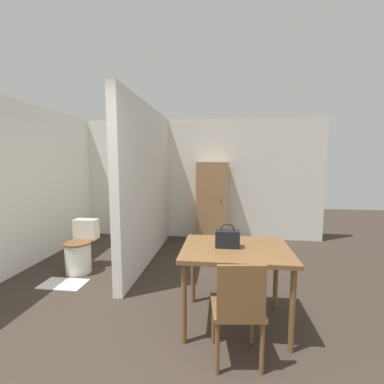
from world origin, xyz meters
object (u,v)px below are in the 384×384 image
dining_table (236,257)px  wooden_chair (238,307)px  wooden_cabinet (212,202)px  toilet (80,250)px  handbag (227,238)px

dining_table → wooden_chair: size_ratio=1.20×
wooden_cabinet → wooden_chair: bearing=-84.0°
wooden_chair → wooden_cabinet: bearing=89.1°
toilet → handbag: handbag is taller
toilet → handbag: 2.41m
handbag → wooden_chair: bearing=-81.4°
dining_table → wooden_chair: bearing=-90.3°
dining_table → toilet: bearing=155.8°
wooden_chair → handbag: 0.66m
dining_table → wooden_chair: 0.57m
dining_table → wooden_cabinet: size_ratio=0.64×
dining_table → handbag: bearing=179.5°
wooden_chair → handbag: (-0.08, 0.53, 0.39)m
dining_table → wooden_cabinet: (-0.34, 2.72, 0.11)m
wooden_chair → wooden_cabinet: (-0.34, 3.25, 0.33)m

